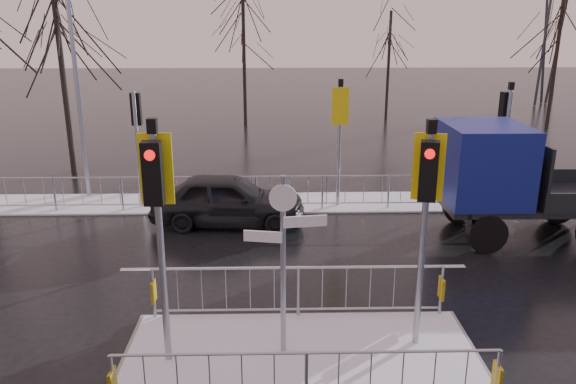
{
  "coord_description": "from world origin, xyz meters",
  "views": [
    {
      "loc": [
        -0.42,
        -8.1,
        5.52
      ],
      "look_at": [
        -0.13,
        3.95,
        1.8
      ],
      "focal_mm": 35.0,
      "sensor_mm": 36.0,
      "label": 1
    }
  ],
  "objects_px": {
    "traffic_island": "(301,343)",
    "car_far_lane": "(228,200)",
    "flatbed_truck": "(516,178)",
    "street_lamp_left": "(76,55)"
  },
  "relations": [
    {
      "from": "traffic_island",
      "to": "car_far_lane",
      "type": "height_order",
      "value": "traffic_island"
    },
    {
      "from": "car_far_lane",
      "to": "flatbed_truck",
      "type": "relative_size",
      "value": 0.65
    },
    {
      "from": "car_far_lane",
      "to": "street_lamp_left",
      "type": "height_order",
      "value": "street_lamp_left"
    },
    {
      "from": "traffic_island",
      "to": "car_far_lane",
      "type": "distance_m",
      "value": 6.98
    },
    {
      "from": "traffic_island",
      "to": "street_lamp_left",
      "type": "bearing_deg",
      "value": 124.07
    },
    {
      "from": "car_far_lane",
      "to": "street_lamp_left",
      "type": "bearing_deg",
      "value": 63.5
    },
    {
      "from": "flatbed_truck",
      "to": "street_lamp_left",
      "type": "xyz_separation_m",
      "value": [
        -12.22,
        3.85,
        2.89
      ]
    },
    {
      "from": "traffic_island",
      "to": "street_lamp_left",
      "type": "distance_m",
      "value": 12.17
    },
    {
      "from": "traffic_island",
      "to": "flatbed_truck",
      "type": "xyz_separation_m",
      "value": [
        5.81,
        5.64,
        1.21
      ]
    },
    {
      "from": "car_far_lane",
      "to": "street_lamp_left",
      "type": "distance_m",
      "value": 6.61
    }
  ]
}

